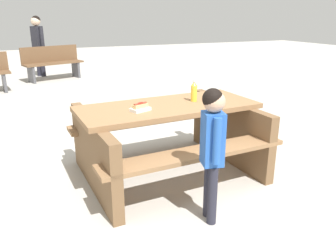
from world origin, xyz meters
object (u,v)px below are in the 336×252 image
soda_bottle (194,92)px  park_bench_mid (53,62)px  picnic_table (168,133)px  hotdog_tray (140,108)px  bystander_adult (38,38)px  child_in_coat (212,139)px

soda_bottle → park_bench_mid: soda_bottle is taller
picnic_table → soda_bottle: soda_bottle is taller
hotdog_tray → park_bench_mid: size_ratio=0.13×
park_bench_mid → picnic_table: bearing=94.8°
soda_bottle → hotdog_tray: bearing=11.8°
bystander_adult → child_in_coat: bearing=95.4°
child_in_coat → bystander_adult: bearing=-84.6°
picnic_table → soda_bottle: bearing=-174.7°
hotdog_tray → park_bench_mid: park_bench_mid is taller
park_bench_mid → bystander_adult: size_ratio=0.97×
child_in_coat → park_bench_mid: child_in_coat is taller
soda_bottle → bystander_adult: bearing=-81.0°
picnic_table → soda_bottle: size_ratio=8.29×
child_in_coat → bystander_adult: (0.74, -7.81, 0.31)m
park_bench_mid → child_in_coat: bearing=93.9°
hotdog_tray → picnic_table: bearing=-162.4°
soda_bottle → hotdog_tray: (0.64, 0.13, -0.07)m
hotdog_tray → bystander_adult: 7.00m
hotdog_tray → child_in_coat: bearing=109.3°
child_in_coat → bystander_adult: 7.85m
bystander_adult → picnic_table: bearing=96.5°
child_in_coat → park_bench_mid: 7.15m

